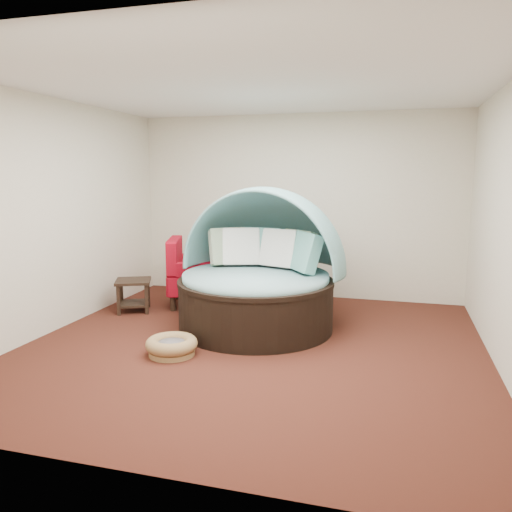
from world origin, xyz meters
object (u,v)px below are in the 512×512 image
(pet_basket, at_px, (172,346))
(red_armchair, at_px, (194,274))
(canopy_daybed, at_px, (260,263))
(side_table, at_px, (134,291))

(pet_basket, bearing_deg, red_armchair, 106.06)
(pet_basket, relative_size, red_armchair, 0.55)
(canopy_daybed, height_order, side_table, canopy_daybed)
(red_armchair, xyz_separation_m, side_table, (-0.67, -0.57, -0.16))
(pet_basket, distance_m, red_armchair, 2.11)
(canopy_daybed, bearing_deg, pet_basket, -108.69)
(side_table, bearing_deg, red_armchair, 40.19)
(pet_basket, bearing_deg, canopy_daybed, 63.03)
(red_armchair, bearing_deg, pet_basket, -92.29)
(pet_basket, xyz_separation_m, side_table, (-1.25, 1.43, 0.19))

